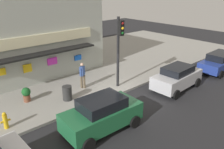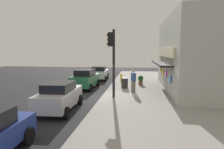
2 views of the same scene
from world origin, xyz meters
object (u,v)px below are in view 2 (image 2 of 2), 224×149
parked_car_white (99,73)px  parked_car_green (85,79)px  trash_can (125,83)px  traffic_light (112,54)px  parked_car_silver (59,96)px  fire_hydrant (121,77)px  potted_plant_by_doorway (141,80)px  pedestrian (133,80)px

parked_car_white → parked_car_green: bearing=-1.7°
trash_can → traffic_light: bearing=-9.9°
parked_car_silver → traffic_light: bearing=137.6°
fire_hydrant → potted_plant_by_doorway: (1.85, 2.03, 0.07)m
pedestrian → parked_car_silver: pedestrian is taller
traffic_light → trash_can: 4.56m
pedestrian → parked_car_white: 8.72m
fire_hydrant → parked_car_silver: (10.42, -2.72, 0.27)m
trash_can → potted_plant_by_doorway: bearing=143.6°
potted_plant_by_doorway → parked_car_green: parked_car_green is taller
parked_car_silver → parked_car_white: 12.54m
trash_can → potted_plant_by_doorway: (-1.95, 1.44, 0.05)m
parked_car_silver → parked_car_green: 6.85m
parked_car_silver → parked_car_white: parked_car_silver is taller
traffic_light → potted_plant_by_doorway: traffic_light is taller
fire_hydrant → pedestrian: bearing=14.3°
trash_can → potted_plant_by_doorway: potted_plant_by_doorway is taller
fire_hydrant → pedestrian: (5.49, 1.40, 0.56)m
potted_plant_by_doorway → parked_car_silver: 9.81m
traffic_light → pedestrian: size_ratio=2.63×
fire_hydrant → parked_car_silver: parked_car_silver is taller
parked_car_green → potted_plant_by_doorway: bearing=108.9°
traffic_light → potted_plant_by_doorway: 6.53m
traffic_light → pedestrian: 3.21m
traffic_light → parked_car_white: size_ratio=1.16×
traffic_light → parked_car_silver: bearing=-42.4°
pedestrian → parked_car_silver: 6.44m
trash_can → parked_car_silver: (6.63, -3.32, 0.25)m
pedestrian → trash_can: bearing=-154.6°
trash_can → pedestrian: pedestrian is taller
fire_hydrant → trash_can: trash_can is taller
trash_can → parked_car_white: bearing=-149.7°
trash_can → pedestrian: 1.95m
trash_can → parked_car_silver: parked_car_silver is taller
parked_car_green → parked_car_white: parked_car_green is taller
potted_plant_by_doorway → parked_car_silver: bearing=-29.0°
potted_plant_by_doorway → parked_car_white: bearing=-129.0°
parked_car_green → parked_car_white: size_ratio=0.98×
parked_car_white → parked_car_silver: bearing=0.6°
trash_can → pedestrian: (1.69, 0.80, 0.54)m
potted_plant_by_doorway → parked_car_silver: (8.57, -4.76, 0.20)m
traffic_light → parked_car_silver: (2.93, -2.68, -2.34)m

